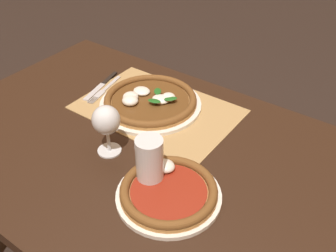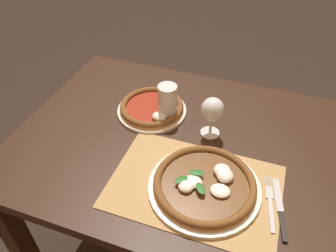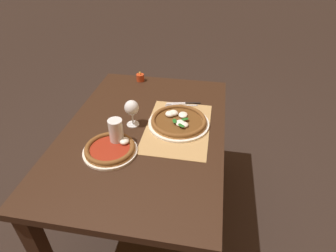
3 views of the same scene
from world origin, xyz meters
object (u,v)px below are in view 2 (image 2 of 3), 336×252
pizza_near (205,184)px  pint_glass (167,103)px  pizza_far (152,108)px  knife (280,208)px  fork (270,202)px  wine_glass (212,111)px

pizza_near → pint_glass: (-0.22, 0.29, 0.05)m
pizza_far → knife: size_ratio=1.27×
pint_glass → knife: bearing=-32.3°
fork → pizza_far: bearing=149.7°
wine_glass → pizza_near: bearing=-79.6°
pint_glass → fork: pint_glass is taller
knife → wine_glass: bearing=137.3°
wine_glass → fork: size_ratio=0.78×
pizza_far → pint_glass: 0.09m
pizza_far → pint_glass: size_ratio=1.87×
pizza_far → pint_glass: bearing=-10.6°
pint_glass → pizza_far: bearing=169.4°
fork → pint_glass: bearing=147.0°
pizza_near → wine_glass: size_ratio=2.22×
fork → knife: bearing=-20.5°
wine_glass → pint_glass: 0.18m
pint_glass → knife: size_ratio=0.68×
pizza_near → pizza_far: bearing=134.3°
wine_glass → fork: 0.35m
wine_glass → pint_glass: bearing=169.6°
pint_glass → knife: pint_glass is taller
pint_glass → fork: bearing=-33.0°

